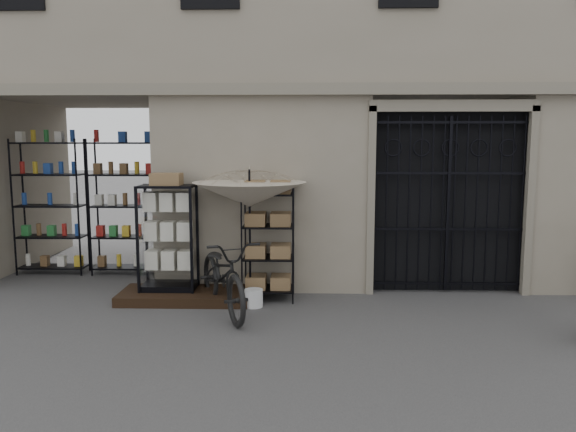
{
  "coord_description": "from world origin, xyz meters",
  "views": [
    {
      "loc": [
        -0.58,
        -6.87,
        2.46
      ],
      "look_at": [
        -0.8,
        1.4,
        1.35
      ],
      "focal_mm": 35.0,
      "sensor_mm": 36.0,
      "label": 1
    }
  ],
  "objects_px": {
    "display_cabinet": "(168,243)",
    "market_umbrella": "(249,188)",
    "white_bucket": "(254,298)",
    "bicycle": "(224,312)",
    "wire_rack": "(268,245)"
  },
  "relations": [
    {
      "from": "display_cabinet",
      "to": "market_umbrella",
      "type": "height_order",
      "value": "market_umbrella"
    },
    {
      "from": "white_bucket",
      "to": "bicycle",
      "type": "distance_m",
      "value": 0.51
    },
    {
      "from": "wire_rack",
      "to": "bicycle",
      "type": "relative_size",
      "value": 0.84
    },
    {
      "from": "white_bucket",
      "to": "bicycle",
      "type": "height_order",
      "value": "bicycle"
    },
    {
      "from": "market_umbrella",
      "to": "white_bucket",
      "type": "height_order",
      "value": "market_umbrella"
    },
    {
      "from": "white_bucket",
      "to": "market_umbrella",
      "type": "bearing_deg",
      "value": 103.97
    },
    {
      "from": "display_cabinet",
      "to": "wire_rack",
      "type": "xyz_separation_m",
      "value": [
        1.56,
        0.02,
        -0.02
      ]
    },
    {
      "from": "wire_rack",
      "to": "bicycle",
      "type": "bearing_deg",
      "value": -114.33
    },
    {
      "from": "white_bucket",
      "to": "wire_rack",
      "type": "bearing_deg",
      "value": 65.31
    },
    {
      "from": "display_cabinet",
      "to": "wire_rack",
      "type": "distance_m",
      "value": 1.56
    },
    {
      "from": "wire_rack",
      "to": "market_umbrella",
      "type": "bearing_deg",
      "value": -140.64
    },
    {
      "from": "market_umbrella",
      "to": "white_bucket",
      "type": "relative_size",
      "value": 8.89
    },
    {
      "from": "wire_rack",
      "to": "white_bucket",
      "type": "distance_m",
      "value": 0.87
    },
    {
      "from": "bicycle",
      "to": "white_bucket",
      "type": "bearing_deg",
      "value": 10.5
    },
    {
      "from": "display_cabinet",
      "to": "market_umbrella",
      "type": "xyz_separation_m",
      "value": [
        1.28,
        -0.1,
        0.87
      ]
    }
  ]
}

